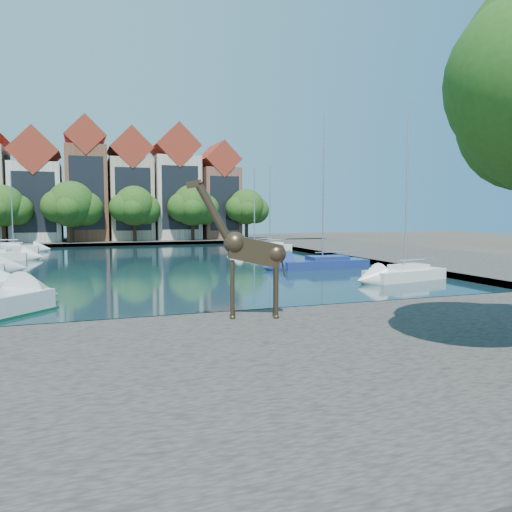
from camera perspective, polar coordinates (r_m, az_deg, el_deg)
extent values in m
plane|color=#38332B|center=(19.99, -4.68, -7.78)|extent=(160.00, 160.00, 0.00)
cube|color=black|center=(43.37, -12.76, -0.92)|extent=(38.00, 50.00, 0.08)
cube|color=#48433E|center=(13.50, 3.08, -12.98)|extent=(50.00, 14.00, 0.50)
cube|color=#48433E|center=(75.14, -15.60, 1.64)|extent=(60.00, 16.00, 0.50)
cube|color=#48433E|center=(52.44, 15.49, 0.26)|extent=(14.00, 52.00, 0.50)
cube|color=silver|center=(75.08, -23.76, 5.60)|extent=(6.37, 9.00, 10.50)
cube|color=maroon|center=(75.50, -23.94, 10.67)|extent=(6.43, 9.18, 6.43)
cube|color=black|center=(70.62, -24.03, 5.65)|extent=(5.20, 0.05, 7.88)
cube|color=brown|center=(74.92, -18.80, 6.71)|extent=(5.39, 9.00, 13.00)
cube|color=maroon|center=(75.57, -18.96, 12.56)|extent=(5.44, 9.18, 5.44)
cube|color=black|center=(70.44, -18.75, 6.84)|extent=(4.40, 0.05, 9.75)
cube|color=tan|center=(75.21, -14.18, 6.25)|extent=(5.88, 9.00, 11.50)
cube|color=maroon|center=(75.71, -14.29, 11.60)|extent=(5.94, 9.18, 5.94)
cube|color=black|center=(70.75, -13.84, 6.34)|extent=(4.80, 0.05, 8.62)
cube|color=beige|center=(76.09, -9.27, 6.50)|extent=(6.37, 9.00, 12.00)
cube|color=maroon|center=(76.65, -9.35, 12.06)|extent=(6.43, 9.18, 6.43)
cube|color=black|center=(71.68, -8.64, 6.61)|extent=(5.20, 0.05, 9.00)
cube|color=brown|center=(77.48, -4.50, 5.97)|extent=(5.39, 9.00, 10.50)
cube|color=maroon|center=(77.86, -4.53, 10.73)|extent=(5.44, 9.18, 5.44)
cube|color=black|center=(73.16, -3.59, 6.04)|extent=(4.40, 0.05, 7.88)
cylinder|color=#332114|center=(69.99, -26.85, 2.57)|extent=(0.50, 0.50, 3.20)
sphere|color=#1A3F12|center=(69.96, -26.95, 5.15)|extent=(5.20, 5.20, 5.20)
sphere|color=#1A3F12|center=(70.07, -25.63, 4.78)|extent=(3.90, 3.90, 3.90)
cylinder|color=#332114|center=(69.41, -20.28, 2.78)|extent=(0.50, 0.50, 3.20)
sphere|color=#1A3F12|center=(69.38, -20.37, 5.58)|extent=(6.00, 6.00, 6.00)
sphere|color=#1A3F12|center=(69.67, -18.86, 5.13)|extent=(4.50, 4.50, 4.50)
sphere|color=#1A3F12|center=(69.02, -21.74, 5.30)|extent=(4.20, 4.20, 4.20)
cylinder|color=#332114|center=(69.75, -13.69, 2.96)|extent=(0.50, 0.50, 3.20)
sphere|color=#1A3F12|center=(69.72, -13.75, 5.60)|extent=(5.40, 5.40, 5.40)
sphere|color=#1A3F12|center=(70.19, -12.44, 5.18)|extent=(4.05, 4.05, 4.05)
sphere|color=#1A3F12|center=(69.18, -14.94, 5.36)|extent=(3.78, 3.78, 3.78)
cylinder|color=#332114|center=(70.99, -7.25, 3.09)|extent=(0.50, 0.50, 3.20)
sphere|color=#1A3F12|center=(70.96, -7.28, 5.79)|extent=(5.80, 5.80, 5.80)
sphere|color=#1A3F12|center=(71.63, -5.95, 5.33)|extent=(4.35, 4.35, 4.35)
sphere|color=#1A3F12|center=(70.24, -8.48, 5.54)|extent=(4.06, 4.06, 4.06)
cylinder|color=#332114|center=(73.09, -1.09, 3.18)|extent=(0.50, 0.50, 3.20)
sphere|color=#1A3F12|center=(73.06, -1.10, 5.66)|extent=(5.20, 5.20, 5.20)
sphere|color=#1A3F12|center=(73.84, -0.02, 5.25)|extent=(3.90, 3.90, 3.90)
sphere|color=#1A3F12|center=(72.24, -2.08, 5.46)|extent=(3.64, 3.64, 3.64)
cylinder|color=#392B1C|center=(18.38, -2.71, -3.93)|extent=(0.16, 0.16, 2.13)
cylinder|color=#392B1C|center=(18.82, -2.71, -3.72)|extent=(0.16, 0.16, 2.13)
cylinder|color=#392B1C|center=(18.45, 2.34, -3.90)|extent=(0.16, 0.16, 2.13)
cylinder|color=#392B1C|center=(18.89, 2.22, -3.69)|extent=(0.16, 0.16, 2.13)
cube|color=#392B1C|center=(18.46, -0.06, 0.55)|extent=(2.14, 1.13, 1.24)
cylinder|color=#392B1C|center=(18.39, -4.78, 4.83)|extent=(1.39, 0.68, 2.20)
cube|color=#392B1C|center=(18.46, -7.09, 8.16)|extent=(0.62, 0.34, 0.34)
cube|color=silver|center=(51.57, -27.21, 0.13)|extent=(5.79, 3.49, 0.91)
cube|color=silver|center=(51.55, -27.22, 0.47)|extent=(2.69, 2.00, 0.51)
cube|color=silver|center=(61.29, -25.97, 0.87)|extent=(5.61, 2.57, 0.92)
cube|color=silver|center=(61.27, -25.98, 1.16)|extent=(2.52, 1.62, 0.51)
cylinder|color=#B2B2B7|center=(61.16, -26.13, 4.88)|extent=(0.12, 0.12, 8.06)
cube|color=silver|center=(33.41, 16.63, -1.89)|extent=(5.87, 3.03, 0.90)
cube|color=silver|center=(33.38, 16.64, -1.39)|extent=(2.67, 1.83, 0.50)
cylinder|color=#B2B2B7|center=(33.22, 16.87, 7.63)|extent=(0.12, 0.12, 10.58)
cube|color=navy|center=(39.28, 7.60, -0.76)|extent=(7.10, 2.61, 0.85)
cube|color=navy|center=(39.26, 7.60, -0.35)|extent=(3.12, 1.79, 0.47)
cylinder|color=#B2B2B7|center=(39.14, 7.70, 7.84)|extent=(0.11, 0.11, 11.30)
cube|color=white|center=(55.78, 1.60, 1.00)|extent=(5.43, 3.38, 0.90)
cube|color=white|center=(55.76, 1.60, 1.31)|extent=(2.53, 1.92, 0.50)
cylinder|color=#B2B2B7|center=(55.65, 1.61, 5.74)|extent=(0.12, 0.12, 8.71)
cube|color=beige|center=(54.70, -0.18, 0.97)|extent=(5.75, 3.78, 0.98)
cube|color=beige|center=(54.68, -0.18, 1.31)|extent=(2.70, 2.12, 0.54)
cylinder|color=#B2B2B7|center=(54.57, -0.18, 5.62)|extent=(0.13, 0.13, 8.32)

